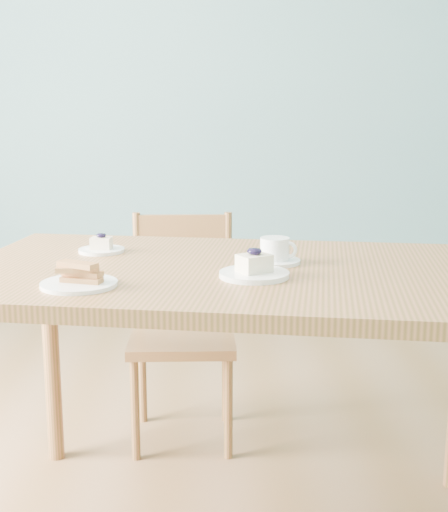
# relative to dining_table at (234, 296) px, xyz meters

# --- Properties ---
(room) EXTENTS (5.01, 5.01, 2.71)m
(room) POSITION_rel_dining_table_xyz_m (-0.02, -0.09, 0.63)
(room) COLOR olive
(room) RESTS_ON ground
(dining_table) EXTENTS (1.60, 1.08, 0.80)m
(dining_table) POSITION_rel_dining_table_xyz_m (0.00, 0.00, 0.00)
(dining_table) COLOR #9D613B
(dining_table) RESTS_ON ground
(dining_chair) EXTENTS (0.38, 0.36, 0.83)m
(dining_chair) POSITION_rel_dining_table_xyz_m (-0.16, 0.64, -0.29)
(dining_chair) COLOR #9D613B
(dining_chair) RESTS_ON ground
(cheesecake_plate_near) EXTENTS (0.18, 0.18, 0.08)m
(cheesecake_plate_near) POSITION_rel_dining_table_xyz_m (0.05, -0.10, 0.10)
(cheesecake_plate_near) COLOR white
(cheesecake_plate_near) RESTS_ON dining_table
(cheesecake_plate_far) EXTENTS (0.14, 0.14, 0.06)m
(cheesecake_plate_far) POSITION_rel_dining_table_xyz_m (-0.39, 0.22, 0.09)
(cheesecake_plate_far) COLOR white
(cheesecake_plate_far) RESTS_ON dining_table
(coffee_cup) EXTENTS (0.14, 0.14, 0.07)m
(coffee_cup) POSITION_rel_dining_table_xyz_m (0.12, 0.06, 0.11)
(coffee_cup) COLOR white
(coffee_cup) RESTS_ON dining_table
(biscotti_plate) EXTENTS (0.19, 0.19, 0.06)m
(biscotti_plate) POSITION_rel_dining_table_xyz_m (-0.38, -0.18, 0.10)
(biscotti_plate) COLOR white
(biscotti_plate) RESTS_ON dining_table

